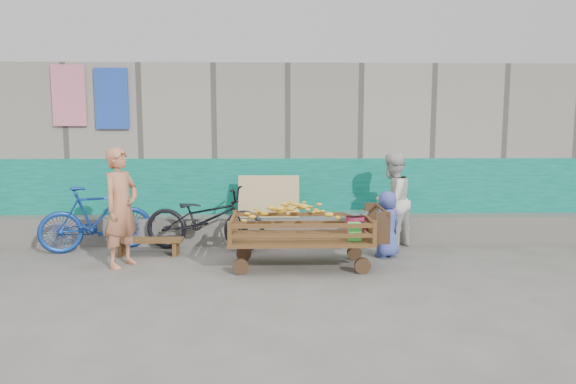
{
  "coord_description": "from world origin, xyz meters",
  "views": [
    {
      "loc": [
        0.4,
        -6.13,
        1.91
      ],
      "look_at": [
        0.59,
        1.2,
        1.0
      ],
      "focal_mm": 32.0,
      "sensor_mm": 36.0,
      "label": 1
    }
  ],
  "objects_px": {
    "woman": "(392,200)",
    "child": "(387,224)",
    "bicycle_dark": "(205,218)",
    "banana_cart": "(298,224)",
    "bench": "(149,243)",
    "bicycle_blue": "(96,218)",
    "vendor_man": "(121,208)"
  },
  "relations": [
    {
      "from": "woman",
      "to": "bicycle_dark",
      "type": "xyz_separation_m",
      "value": [
        -2.97,
        -0.08,
        -0.26
      ]
    },
    {
      "from": "banana_cart",
      "to": "woman",
      "type": "relative_size",
      "value": 1.38
    },
    {
      "from": "child",
      "to": "woman",
      "type": "bearing_deg",
      "value": -138.81
    },
    {
      "from": "vendor_man",
      "to": "child",
      "type": "distance_m",
      "value": 3.82
    },
    {
      "from": "banana_cart",
      "to": "woman",
      "type": "height_order",
      "value": "woman"
    },
    {
      "from": "child",
      "to": "bicycle_dark",
      "type": "relative_size",
      "value": 0.52
    },
    {
      "from": "child",
      "to": "banana_cart",
      "type": "bearing_deg",
      "value": -8.42
    },
    {
      "from": "bicycle_dark",
      "to": "bicycle_blue",
      "type": "distance_m",
      "value": 1.69
    },
    {
      "from": "bicycle_dark",
      "to": "child",
      "type": "bearing_deg",
      "value": -90.95
    },
    {
      "from": "bicycle_dark",
      "to": "banana_cart",
      "type": "bearing_deg",
      "value": -117.04
    },
    {
      "from": "bench",
      "to": "vendor_man",
      "type": "bearing_deg",
      "value": -108.57
    },
    {
      "from": "child",
      "to": "bicycle_dark",
      "type": "xyz_separation_m",
      "value": [
        -2.77,
        0.51,
        0.01
      ]
    },
    {
      "from": "bicycle_blue",
      "to": "banana_cart",
      "type": "bearing_deg",
      "value": -131.39
    },
    {
      "from": "banana_cart",
      "to": "bicycle_dark",
      "type": "bearing_deg",
      "value": 143.37
    },
    {
      "from": "banana_cart",
      "to": "bench",
      "type": "relative_size",
      "value": 2.09
    },
    {
      "from": "banana_cart",
      "to": "bicycle_dark",
      "type": "distance_m",
      "value": 1.77
    },
    {
      "from": "banana_cart",
      "to": "child",
      "type": "relative_size",
      "value": 2.13
    },
    {
      "from": "bench",
      "to": "woman",
      "type": "xyz_separation_m",
      "value": [
        3.78,
        0.4,
        0.58
      ]
    },
    {
      "from": "vendor_man",
      "to": "bicycle_blue",
      "type": "relative_size",
      "value": 0.97
    },
    {
      "from": "woman",
      "to": "child",
      "type": "bearing_deg",
      "value": 27.34
    },
    {
      "from": "bench",
      "to": "bicycle_blue",
      "type": "distance_m",
      "value": 1.0
    },
    {
      "from": "woman",
      "to": "child",
      "type": "relative_size",
      "value": 1.55
    },
    {
      "from": "child",
      "to": "vendor_man",
      "type": "bearing_deg",
      "value": -23.64
    },
    {
      "from": "bicycle_dark",
      "to": "bicycle_blue",
      "type": "height_order",
      "value": "bicycle_blue"
    },
    {
      "from": "woman",
      "to": "bicycle_blue",
      "type": "height_order",
      "value": "woman"
    },
    {
      "from": "child",
      "to": "bicycle_dark",
      "type": "distance_m",
      "value": 2.82
    },
    {
      "from": "woman",
      "to": "bicycle_dark",
      "type": "relative_size",
      "value": 0.8
    },
    {
      "from": "woman",
      "to": "bicycle_blue",
      "type": "distance_m",
      "value": 4.67
    },
    {
      "from": "banana_cart",
      "to": "bench",
      "type": "distance_m",
      "value": 2.38
    },
    {
      "from": "banana_cart",
      "to": "bicycle_dark",
      "type": "xyz_separation_m",
      "value": [
        -1.42,
        1.05,
        -0.11
      ]
    },
    {
      "from": "banana_cart",
      "to": "vendor_man",
      "type": "bearing_deg",
      "value": 177.44
    },
    {
      "from": "woman",
      "to": "banana_cart",
      "type": "bearing_deg",
      "value": -7.84
    }
  ]
}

